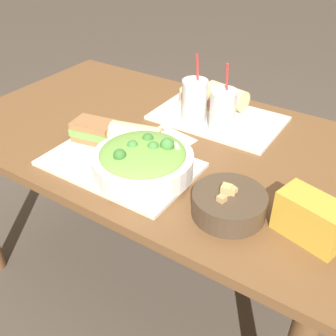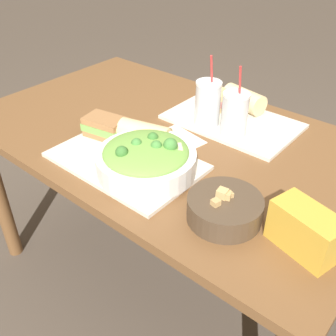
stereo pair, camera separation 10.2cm
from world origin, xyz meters
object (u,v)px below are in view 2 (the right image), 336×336
salad_bowl (146,158)px  napkin_folded (179,139)px  sandwich_far (216,98)px  drink_cup_dark (208,105)px  chip_bag (305,231)px  soup_bowl (225,208)px  sandwich_near (105,127)px  baguette_near (145,134)px  baguette_far (244,100)px  drink_cup_red (235,115)px

salad_bowl → napkin_folded: salad_bowl is taller
sandwich_far → drink_cup_dark: (0.06, -0.13, 0.04)m
chip_bag → sandwich_far: bearing=155.1°
soup_bowl → drink_cup_dark: bearing=130.8°
sandwich_near → baguette_near: 0.14m
soup_bowl → napkin_folded: (-0.33, 0.23, -0.03)m
salad_bowl → baguette_near: 0.14m
sandwich_near → drink_cup_dark: bearing=43.3°
baguette_far → chip_bag: 0.68m
soup_bowl → napkin_folded: size_ratio=1.07×
baguette_far → salad_bowl: bearing=-169.0°
soup_bowl → sandwich_far: bearing=126.6°
napkin_folded → sandwich_far: bearing=97.9°
salad_bowl → baguette_near: bearing=134.4°
drink_cup_red → soup_bowl: bearing=-60.5°
baguette_far → chip_bag: (0.46, -0.50, 0.00)m
drink_cup_red → drink_cup_dark: bearing=180.0°
soup_bowl → chip_bag: bearing=8.8°
drink_cup_red → napkin_folded: drink_cup_red is taller
chip_bag → sandwich_near: bearing=-169.1°
salad_bowl → chip_bag: bearing=2.0°
baguette_near → sandwich_near: bearing=91.7°
drink_cup_dark → napkin_folded: 0.15m
baguette_near → drink_cup_dark: drink_cup_dark is taller
chip_bag → napkin_folded: size_ratio=0.99×
soup_bowl → drink_cup_dark: size_ratio=0.77×
napkin_folded → soup_bowl: bearing=-34.8°
chip_bag → drink_cup_red: bearing=155.0°
chip_bag → soup_bowl: bearing=-156.4°
drink_cup_dark → chip_bag: (0.49, -0.32, -0.03)m
salad_bowl → baguette_far: size_ratio=1.69×
baguette_far → drink_cup_dark: size_ratio=0.69×
sandwich_far → napkin_folded: bearing=-83.9°
sandwich_far → baguette_far: bearing=24.7°
chip_bag → baguette_far: bearing=147.0°
sandwich_near → napkin_folded: (0.18, 0.15, -0.04)m
drink_cup_dark → drink_cup_red: bearing=-0.0°
drink_cup_red → baguette_near: bearing=-125.7°
drink_cup_red → baguette_far: bearing=110.7°
baguette_far → chip_bag: chip_bag is taller
sandwich_far → chip_bag: size_ratio=0.74×
baguette_far → napkin_folded: 0.32m
salad_bowl → baguette_near: salad_bowl is taller
sandwich_near → sandwich_far: same height
salad_bowl → soup_bowl: salad_bowl is taller
baguette_near → sandwich_far: bearing=-15.8°
baguette_near → napkin_folded: baguette_near is taller
baguette_near → sandwich_far: baguette_near is taller
baguette_near → sandwich_far: size_ratio=1.37×
salad_bowl → sandwich_far: bearing=100.9°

